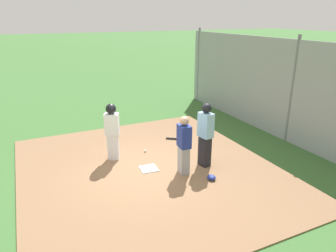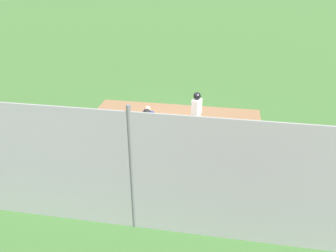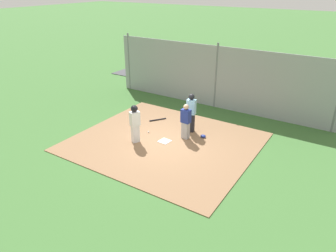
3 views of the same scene
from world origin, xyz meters
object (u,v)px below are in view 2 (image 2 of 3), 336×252
(home_plate, at_px, (168,137))
(catcher, at_px, (148,126))
(umpire, at_px, (147,132))
(baseball_bat, at_px, (203,163))
(baseball, at_px, (194,142))
(runner, at_px, (197,110))
(catcher_mask, at_px, (129,148))

(home_plate, distance_m, catcher, 1.22)
(catcher, xyz_separation_m, umpire, (0.14, -0.71, 0.13))
(baseball_bat, relative_size, baseball, 11.35)
(umpire, bearing_deg, catcher, 1.56)
(home_plate, height_order, runner, runner)
(baseball_bat, bearing_deg, umpire, -60.78)
(baseball, bearing_deg, catcher_mask, -158.41)
(catcher, distance_m, catcher_mask, 1.06)
(umpire, height_order, catcher_mask, umpire)
(home_plate, bearing_deg, umpire, -106.55)
(umpire, xyz_separation_m, catcher_mask, (-0.76, 0.25, -0.86))
(baseball, bearing_deg, runner, 93.05)
(baseball_bat, xyz_separation_m, catcher_mask, (-2.66, 0.46, 0.03))
(runner, xyz_separation_m, baseball, (0.05, -0.97, -0.88))
(runner, bearing_deg, umpire, 80.20)
(catcher, relative_size, runner, 0.95)
(catcher, height_order, umpire, umpire)
(baseball, bearing_deg, home_plate, 163.60)
(home_plate, distance_m, baseball_bat, 2.22)
(umpire, height_order, runner, umpire)
(baseball_bat, distance_m, baseball, 1.41)
(catcher_mask, xyz_separation_m, baseball, (2.24, 0.88, -0.02))
(umpire, relative_size, baseball_bat, 2.07)
(catcher, distance_m, umpire, 0.74)
(umpire, distance_m, baseball_bat, 2.11)
(umpire, bearing_deg, home_plate, -26.43)
(home_plate, bearing_deg, baseball_bat, -48.27)
(home_plate, xyz_separation_m, baseball_bat, (1.48, -1.65, 0.02))
(baseball, bearing_deg, catcher, -165.23)
(catcher, height_order, runner, runner)
(runner, relative_size, catcher_mask, 6.73)
(catcher, distance_m, baseball_bat, 2.37)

